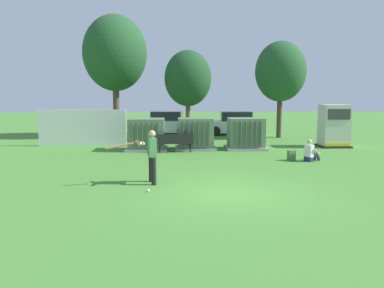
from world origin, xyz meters
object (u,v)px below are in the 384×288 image
(batter, at_px, (150,154))
(backpack, at_px, (291,155))
(transformer_mid_west, at_px, (195,134))
(park_bench, at_px, (175,142))
(parked_car_leftmost, at_px, (165,124))
(transformer_west, at_px, (147,135))
(sports_ball, at_px, (148,190))
(transformer_mid_east, at_px, (246,134))
(generator_enclosure, at_px, (334,126))
(parked_car_left_of_center, at_px, (234,124))
(seated_spectator, at_px, (311,153))

(batter, xyz_separation_m, backpack, (5.86, 4.05, -0.76))
(transformer_mid_west, xyz_separation_m, park_bench, (-1.06, -1.00, -0.25))
(transformer_mid_west, height_order, parked_car_leftmost, same)
(transformer_west, height_order, sports_ball, transformer_west)
(transformer_mid_east, bearing_deg, parked_car_leftmost, 120.29)
(transformer_west, height_order, transformer_mid_east, same)
(transformer_mid_west, height_order, sports_ball, transformer_mid_west)
(transformer_mid_west, relative_size, parked_car_leftmost, 0.48)
(transformer_mid_east, bearing_deg, sports_ball, -117.47)
(parked_car_leftmost, bearing_deg, backpack, -62.40)
(transformer_west, distance_m, generator_enclosure, 10.11)
(generator_enclosure, distance_m, parked_car_left_of_center, 7.78)
(seated_spectator, bearing_deg, parked_car_leftmost, 120.13)
(park_bench, relative_size, parked_car_leftmost, 0.42)
(transformer_mid_east, bearing_deg, batter, -120.75)
(generator_enclosure, bearing_deg, transformer_west, -175.76)
(seated_spectator, bearing_deg, batter, -150.06)
(transformer_mid_west, relative_size, park_bench, 1.15)
(transformer_mid_west, distance_m, parked_car_leftmost, 7.66)
(parked_car_leftmost, bearing_deg, parked_car_left_of_center, -6.27)
(batter, xyz_separation_m, sports_ball, (-0.01, -1.11, -0.93))
(transformer_west, xyz_separation_m, parked_car_left_of_center, (5.62, 7.11, -0.04))
(transformer_mid_west, distance_m, batter, 7.79)
(transformer_mid_west, bearing_deg, seated_spectator, -38.17)
(generator_enclosure, height_order, sports_ball, generator_enclosure)
(generator_enclosure, xyz_separation_m, sports_ball, (-9.42, -9.25, -1.09))
(transformer_mid_east, height_order, park_bench, transformer_mid_east)
(park_bench, bearing_deg, seated_spectator, -25.25)
(sports_ball, relative_size, backpack, 0.20)
(park_bench, bearing_deg, sports_ball, -95.98)
(parked_car_left_of_center, bearing_deg, transformer_mid_east, -93.81)
(sports_ball, bearing_deg, transformer_mid_west, 77.85)
(transformer_west, relative_size, batter, 1.21)
(generator_enclosure, distance_m, seated_spectator, 5.20)
(seated_spectator, xyz_separation_m, parked_car_leftmost, (-6.51, 11.22, 0.38))
(batter, distance_m, parked_car_leftmost, 15.03)
(transformer_west, height_order, transformer_mid_west, same)
(transformer_west, bearing_deg, batter, -84.89)
(transformer_west, height_order, park_bench, transformer_west)
(seated_spectator, bearing_deg, backpack, 162.87)
(sports_ball, distance_m, backpack, 7.82)
(generator_enclosure, distance_m, batter, 12.44)
(batter, xyz_separation_m, parked_car_leftmost, (0.12, 15.03, -0.22))
(transformer_mid_west, relative_size, transformer_mid_east, 1.00)
(transformer_mid_east, bearing_deg, backpack, -68.60)
(batter, bearing_deg, transformer_west, 95.11)
(seated_spectator, bearing_deg, parked_car_left_of_center, 98.90)
(batter, bearing_deg, transformer_mid_west, 76.21)
(backpack, bearing_deg, park_bench, 153.60)
(park_bench, height_order, parked_car_leftmost, parked_car_leftmost)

